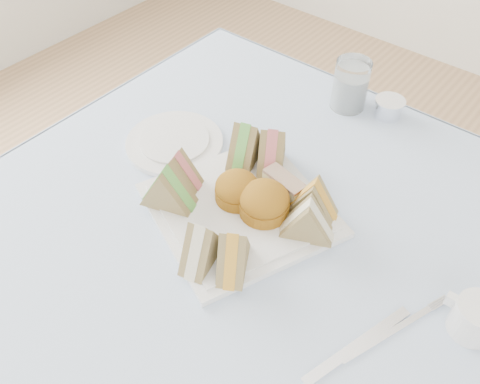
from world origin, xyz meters
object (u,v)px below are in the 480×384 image
Objects in this scene: serving_plate at (240,210)px; creamer_jug at (475,318)px; table at (249,359)px; water_glass at (351,85)px.

creamer_jug reaches higher than serving_plate.
creamer_jug is (0.32, 0.09, 0.40)m from table.
creamer_jug reaches higher than table.
creamer_jug is at bearing -40.20° from water_glass.
table is 3.28× the size of serving_plate.
water_glass is at bearing 114.69° from serving_plate.
serving_plate is 0.39m from creamer_jug.
table is 0.61m from water_glass.
table is at bearing -78.91° from water_glass.
table is at bearing -166.45° from creamer_jug.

